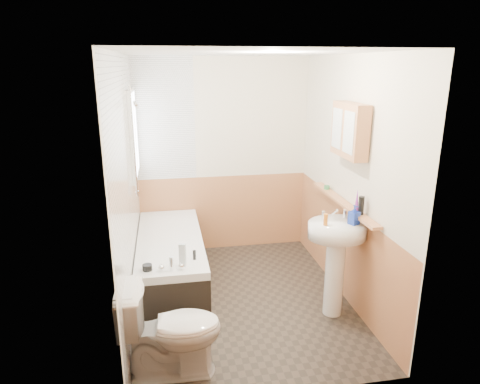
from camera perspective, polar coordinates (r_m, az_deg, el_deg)
The scene contains 26 objects.
floor at distance 4.69m, azimuth 0.33°, elevation -14.11°, with size 2.80×2.80×0.00m, color black.
ceiling at distance 4.03m, azimuth 0.40°, elevation 18.07°, with size 2.80×2.80×0.00m, color white.
wall_back at distance 5.54m, azimuth -2.32°, elevation 4.67°, with size 2.20×0.02×2.50m, color beige.
wall_front at distance 2.90m, azimuth 5.52°, elevation -6.84°, with size 2.20×0.02×2.50m, color beige.
wall_left at distance 4.14m, azimuth -14.91°, elevation -0.04°, with size 0.02×2.80×2.50m, color beige.
wall_right at distance 4.52m, azimuth 14.33°, elevation 1.39°, with size 0.02×2.80×2.50m, color beige.
wainscot_right at distance 4.76m, azimuth 13.44°, elevation -7.36°, with size 0.01×2.80×1.00m, color #C48050.
wainscot_front at distance 3.28m, azimuth 5.03°, elevation -18.77°, with size 2.20×0.01×1.00m, color #C48050.
wainscot_back at distance 5.73m, azimuth -2.20°, elevation -2.73°, with size 2.20×0.01×1.00m, color #C48050.
tile_cladding_left at distance 4.14m, azimuth -14.61°, elevation -0.03°, with size 0.01×2.80×2.50m, color white.
tile_return_back at distance 5.39m, azimuth -10.11°, elevation 9.48°, with size 0.75×0.01×1.50m, color white.
window at distance 4.98m, azimuth -13.92°, elevation 7.51°, with size 0.03×0.79×0.99m.
bathtub at distance 4.90m, azimuth -9.20°, elevation -8.96°, with size 0.70×1.81×0.71m.
shower_riser at distance 4.59m, azimuth -13.93°, elevation 7.68°, with size 0.10×0.08×1.17m.
toilet at distance 3.58m, azimuth -9.19°, elevation -17.71°, with size 0.45×0.80×0.79m, color white.
sink at distance 4.25m, azimuth 12.69°, elevation -7.49°, with size 0.57×0.46×1.09m.
pine_shelf at distance 4.52m, azimuth 13.55°, elevation -1.39°, with size 0.10×1.49×0.03m, color #C48050.
medicine_cabinet at distance 4.25m, azimuth 14.39°, elevation 7.98°, with size 0.15×0.57×0.52m.
foam_can at distance 4.14m, azimuth 15.85°, elevation -1.74°, with size 0.05×0.05×0.18m, color black.
green_bottle at distance 4.21m, azimuth 15.32°, elevation -1.05°, with size 0.04×0.04×0.22m, color purple.
black_jar at distance 4.90m, azimuth 11.50°, elevation 0.62°, with size 0.06×0.06×0.04m, color #388447.
soap_bottle at distance 4.12m, azimuth 14.93°, elevation -3.61°, with size 0.08×0.18×0.08m, color #19339E.
clear_bottle at distance 4.03m, azimuth 11.35°, elevation -3.64°, with size 0.04×0.04×0.11m, color orange.
blue_gel at distance 4.09m, azimuth -7.68°, elevation -8.32°, with size 0.06×0.04×0.22m, color silver.
cream_jar at distance 4.10m, azimuth -12.26°, elevation -9.81°, with size 0.09×0.09×0.06m, color black.
orange_bottle at distance 4.23m, azimuth -6.10°, elevation -8.35°, with size 0.03×0.03×0.09m, color black.
Camera 1 is at (-0.74, -3.96, 2.40)m, focal length 32.00 mm.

